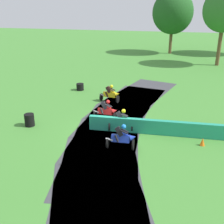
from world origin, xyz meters
TOP-DOWN VIEW (x-y plane):
  - ground_plane at (0.00, 0.00)m, footprint 120.00×120.00m
  - track_asphalt at (0.58, 0.02)m, footprint 7.15×25.12m
  - safety_barrier at (5.54, 0.22)m, footprint 13.54×0.83m
  - motorcycle_lead_yellow at (-1.12, 5.17)m, footprint 1.71×0.90m
  - motorcycle_chase_red at (-0.57, 1.63)m, footprint 1.70×0.87m
  - motorcycle_trailing_green at (0.79, 0.18)m, footprint 1.68×0.90m
  - motorcycle_fourth_blue at (1.21, -2.05)m, footprint 1.68×0.80m
  - tire_stack_near at (-4.48, 7.58)m, footprint 0.65×0.65m
  - tire_stack_mid_a at (-5.14, -0.48)m, footprint 0.62×0.62m
  - traffic_cone at (5.54, -0.77)m, footprint 0.28×0.28m
  - tree_far_right at (2.70, 28.40)m, footprint 5.84×5.84m
  - tree_mid_rise at (8.71, 21.22)m, footprint 4.89×4.89m

SIDE VIEW (x-z plane):
  - ground_plane at x=0.00m, z-range 0.00..0.00m
  - track_asphalt at x=0.58m, z-range 0.00..0.01m
  - traffic_cone at x=5.54m, z-range 0.00..0.44m
  - tire_stack_near at x=-4.48m, z-range 0.00..0.60m
  - tire_stack_mid_a at x=-5.14m, z-range 0.00..0.80m
  - safety_barrier at x=5.54m, z-range 0.00..0.90m
  - motorcycle_chase_red at x=-0.57m, z-range -0.07..1.35m
  - motorcycle_fourth_blue at x=1.21m, z-range -0.07..1.36m
  - motorcycle_trailing_green at x=0.79m, z-range -0.07..1.36m
  - motorcycle_lead_yellow at x=-1.12m, z-range -0.05..1.37m
  - tree_far_right at x=2.70m, z-range 1.40..10.35m
  - tree_mid_rise at x=8.71m, z-range 1.93..10.99m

